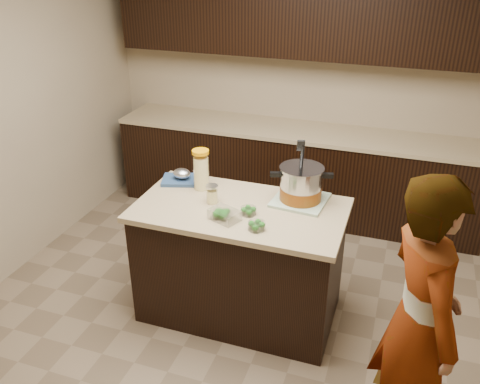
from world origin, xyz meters
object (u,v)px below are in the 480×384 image
(person, at_px, (419,322))
(island, at_px, (240,261))
(lemonade_pitcher, at_px, (201,171))
(stock_pot, at_px, (301,186))

(person, bearing_deg, island, 33.97)
(lemonade_pitcher, distance_m, person, 1.84)
(island, distance_m, lemonade_pitcher, 0.72)
(lemonade_pitcher, relative_size, person, 0.18)
(island, bearing_deg, stock_pot, 31.07)
(stock_pot, relative_size, person, 0.27)
(lemonade_pitcher, bearing_deg, stock_pot, 2.78)
(island, distance_m, stock_pot, 0.72)
(stock_pot, bearing_deg, island, -164.98)
(island, relative_size, lemonade_pitcher, 4.84)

